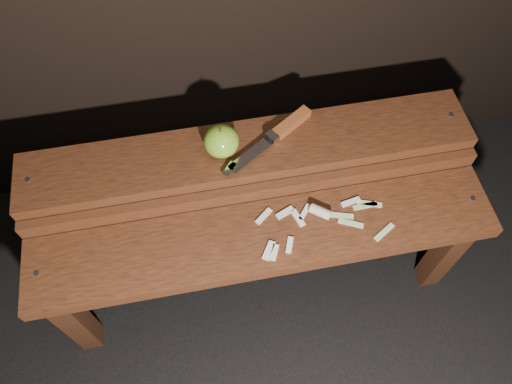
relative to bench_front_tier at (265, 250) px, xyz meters
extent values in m
plane|color=black|center=(0.00, 0.06, -0.35)|extent=(60.00, 60.00, 0.00)
cube|color=#351A0D|center=(-0.54, -0.04, -0.16)|extent=(0.06, 0.06, 0.38)
cube|color=#351A0D|center=(0.54, -0.04, -0.16)|extent=(0.06, 0.06, 0.38)
cube|color=#452110|center=(0.00, 0.01, 0.05)|extent=(1.20, 0.20, 0.04)
cylinder|color=slate|center=(-0.56, 0.01, 0.07)|extent=(0.01, 0.01, 0.00)
cylinder|color=slate|center=(0.56, 0.01, 0.07)|extent=(0.01, 0.01, 0.00)
cube|color=#351A0D|center=(-0.54, 0.26, -0.12)|extent=(0.06, 0.06, 0.46)
cube|color=#351A0D|center=(0.54, 0.26, -0.12)|extent=(0.06, 0.06, 0.46)
cube|color=#452110|center=(0.00, 0.13, 0.09)|extent=(1.20, 0.02, 0.05)
cube|color=#452110|center=(0.00, 0.23, 0.13)|extent=(1.20, 0.18, 0.04)
cylinder|color=slate|center=(-0.56, 0.23, 0.15)|extent=(0.01, 0.01, 0.00)
cylinder|color=slate|center=(0.56, 0.23, 0.15)|extent=(0.01, 0.01, 0.00)
ellipsoid|color=olive|center=(-0.07, 0.23, 0.19)|extent=(0.09, 0.09, 0.08)
cylinder|color=#382314|center=(-0.07, 0.23, 0.23)|extent=(0.01, 0.01, 0.01)
cube|color=brown|center=(0.13, 0.28, 0.16)|extent=(0.12, 0.09, 0.02)
cube|color=silver|center=(0.06, 0.24, 0.16)|extent=(0.04, 0.04, 0.03)
cube|color=silver|center=(0.00, 0.19, 0.16)|extent=(0.13, 0.10, 0.00)
cube|color=silver|center=(-0.06, 0.16, 0.16)|extent=(0.04, 0.05, 0.00)
cube|color=beige|center=(0.07, 0.06, 0.07)|extent=(0.05, 0.03, 0.01)
cube|color=beige|center=(0.09, 0.04, 0.07)|extent=(0.03, 0.05, 0.01)
cube|color=beige|center=(0.06, -0.03, 0.07)|extent=(0.03, 0.05, 0.01)
cube|color=beige|center=(0.00, -0.03, 0.07)|extent=(0.04, 0.05, 0.01)
cube|color=beige|center=(0.01, 0.06, 0.07)|extent=(0.05, 0.04, 0.01)
cube|color=beige|center=(0.02, -0.04, 0.07)|extent=(0.03, 0.05, 0.01)
cube|color=beige|center=(0.24, 0.06, 0.07)|extent=(0.05, 0.02, 0.01)
cube|color=beige|center=(0.12, 0.05, 0.07)|extent=(0.04, 0.05, 0.01)
cylinder|color=#C9BB8C|center=(0.15, 0.04, 0.08)|extent=(0.06, 0.05, 0.03)
cube|color=#BCC988|center=(0.22, 0.00, 0.07)|extent=(0.06, 0.04, 0.00)
cube|color=#BCC988|center=(0.30, -0.04, 0.07)|extent=(0.06, 0.05, 0.00)
cube|color=#BCC988|center=(0.29, 0.05, 0.07)|extent=(0.07, 0.03, 0.00)
cube|color=#BCC988|center=(0.27, 0.04, 0.07)|extent=(0.07, 0.02, 0.00)
cube|color=#BCC988|center=(0.20, 0.03, 0.07)|extent=(0.07, 0.03, 0.00)
camera|label=1|loc=(-0.12, -0.53, 1.20)|focal=35.00mm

